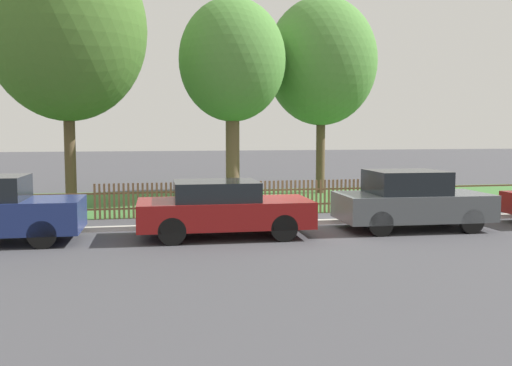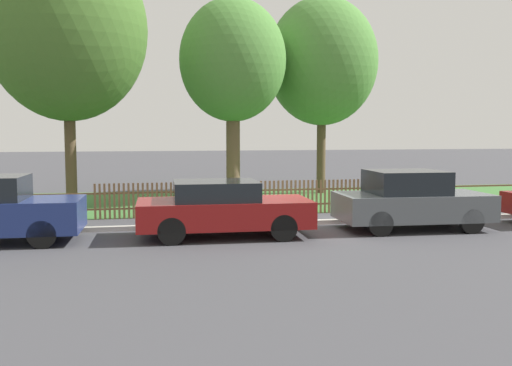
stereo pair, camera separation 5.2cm
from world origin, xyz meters
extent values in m
plane|color=#424247|center=(0.00, 0.00, 0.00)|extent=(120.00, 120.00, 0.00)
cube|color=#B2ADA3|center=(0.00, 0.10, 0.06)|extent=(41.84, 0.20, 0.12)
cube|color=#3D7033|center=(0.00, 5.87, 0.01)|extent=(41.84, 7.48, 0.01)
cube|color=brown|center=(0.00, 2.15, 0.29)|extent=(41.84, 0.03, 0.05)
cube|color=brown|center=(0.00, 2.15, 0.75)|extent=(41.84, 0.03, 0.05)
cube|color=brown|center=(-5.32, 2.12, 0.52)|extent=(0.06, 0.03, 1.04)
cube|color=brown|center=(-5.18, 2.12, 0.52)|extent=(0.06, 0.03, 1.04)
cube|color=brown|center=(-5.05, 2.12, 0.52)|extent=(0.06, 0.03, 1.04)
cube|color=brown|center=(-4.91, 2.12, 0.52)|extent=(0.06, 0.03, 1.04)
cube|color=brown|center=(-4.78, 2.12, 0.52)|extent=(0.06, 0.03, 1.04)
cube|color=brown|center=(-4.64, 2.12, 0.52)|extent=(0.06, 0.03, 1.04)
cube|color=brown|center=(-4.51, 2.12, 0.52)|extent=(0.06, 0.03, 1.04)
cube|color=brown|center=(-4.37, 2.12, 0.52)|extent=(0.06, 0.03, 1.04)
cube|color=brown|center=(-4.24, 2.12, 0.52)|extent=(0.06, 0.03, 1.04)
cube|color=brown|center=(-4.11, 2.12, 0.52)|extent=(0.06, 0.03, 1.04)
cube|color=brown|center=(-3.97, 2.12, 0.52)|extent=(0.06, 0.03, 1.04)
cube|color=brown|center=(-3.84, 2.12, 0.52)|extent=(0.06, 0.03, 1.04)
cube|color=brown|center=(-3.70, 2.12, 0.52)|extent=(0.06, 0.03, 1.04)
cube|color=brown|center=(-3.57, 2.12, 0.52)|extent=(0.06, 0.03, 1.04)
cube|color=brown|center=(-3.43, 2.12, 0.52)|extent=(0.06, 0.03, 1.04)
cube|color=brown|center=(-3.30, 2.12, 0.52)|extent=(0.06, 0.03, 1.04)
cube|color=brown|center=(-3.16, 2.12, 0.52)|extent=(0.06, 0.03, 1.04)
cube|color=brown|center=(-3.03, 2.12, 0.52)|extent=(0.06, 0.03, 1.04)
cube|color=brown|center=(-2.89, 2.12, 0.52)|extent=(0.06, 0.03, 1.04)
cube|color=brown|center=(-2.76, 2.12, 0.52)|extent=(0.06, 0.03, 1.04)
cube|color=brown|center=(-2.62, 2.12, 0.52)|extent=(0.06, 0.03, 1.04)
cube|color=brown|center=(-2.49, 2.12, 0.52)|extent=(0.06, 0.03, 1.04)
cube|color=brown|center=(-2.36, 2.12, 0.52)|extent=(0.06, 0.03, 1.04)
cube|color=brown|center=(-2.22, 2.12, 0.52)|extent=(0.06, 0.03, 1.04)
cube|color=brown|center=(-2.09, 2.12, 0.52)|extent=(0.06, 0.03, 1.04)
cube|color=brown|center=(-1.95, 2.12, 0.52)|extent=(0.06, 0.03, 1.04)
cube|color=brown|center=(-1.82, 2.12, 0.52)|extent=(0.06, 0.03, 1.04)
cube|color=brown|center=(-1.68, 2.12, 0.52)|extent=(0.06, 0.03, 1.04)
cube|color=brown|center=(-1.55, 2.12, 0.52)|extent=(0.06, 0.03, 1.04)
cube|color=brown|center=(-1.41, 2.12, 0.52)|extent=(0.06, 0.03, 1.04)
cube|color=brown|center=(-1.28, 2.12, 0.52)|extent=(0.06, 0.03, 1.04)
cube|color=brown|center=(-1.14, 2.12, 0.52)|extent=(0.06, 0.03, 1.04)
cube|color=brown|center=(-1.01, 2.12, 0.52)|extent=(0.06, 0.03, 1.04)
cube|color=brown|center=(-0.87, 2.12, 0.52)|extent=(0.06, 0.03, 1.04)
cube|color=brown|center=(-0.74, 2.12, 0.52)|extent=(0.06, 0.03, 1.04)
cube|color=brown|center=(-0.61, 2.12, 0.52)|extent=(0.06, 0.03, 1.04)
cube|color=brown|center=(-0.47, 2.12, 0.52)|extent=(0.06, 0.03, 1.04)
cube|color=brown|center=(-0.34, 2.12, 0.52)|extent=(0.06, 0.03, 1.04)
cube|color=brown|center=(-0.20, 2.12, 0.52)|extent=(0.06, 0.03, 1.04)
cube|color=brown|center=(-0.07, 2.12, 0.52)|extent=(0.06, 0.03, 1.04)
cube|color=brown|center=(0.07, 2.12, 0.52)|extent=(0.06, 0.03, 1.04)
cube|color=brown|center=(0.20, 2.12, 0.52)|extent=(0.06, 0.03, 1.04)
cube|color=brown|center=(0.34, 2.12, 0.52)|extent=(0.06, 0.03, 1.04)
cube|color=brown|center=(0.47, 2.12, 0.52)|extent=(0.06, 0.03, 1.04)
cube|color=brown|center=(0.61, 2.12, 0.52)|extent=(0.06, 0.03, 1.04)
cube|color=brown|center=(0.74, 2.12, 0.52)|extent=(0.06, 0.03, 1.04)
cube|color=brown|center=(0.87, 2.12, 0.52)|extent=(0.06, 0.03, 1.04)
cube|color=brown|center=(1.01, 2.12, 0.52)|extent=(0.06, 0.03, 1.04)
cube|color=brown|center=(1.14, 2.12, 0.52)|extent=(0.06, 0.03, 1.04)
cube|color=brown|center=(1.28, 2.12, 0.52)|extent=(0.06, 0.03, 1.04)
cube|color=brown|center=(1.41, 2.12, 0.52)|extent=(0.06, 0.03, 1.04)
cube|color=brown|center=(1.55, 2.12, 0.52)|extent=(0.06, 0.03, 1.04)
cube|color=brown|center=(1.68, 2.12, 0.52)|extent=(0.06, 0.03, 1.04)
cube|color=brown|center=(1.82, 2.12, 0.52)|extent=(0.06, 0.03, 1.04)
cube|color=brown|center=(1.95, 2.12, 0.52)|extent=(0.06, 0.03, 1.04)
cube|color=brown|center=(2.09, 2.12, 0.52)|extent=(0.06, 0.03, 1.04)
cube|color=brown|center=(2.22, 2.12, 0.52)|extent=(0.06, 0.03, 1.04)
cube|color=brown|center=(2.36, 2.12, 0.52)|extent=(0.06, 0.03, 1.04)
cube|color=brown|center=(2.49, 2.12, 0.52)|extent=(0.06, 0.03, 1.04)
cube|color=brown|center=(2.62, 2.12, 0.52)|extent=(0.06, 0.03, 1.04)
cube|color=brown|center=(2.76, 2.12, 0.52)|extent=(0.06, 0.03, 1.04)
cube|color=brown|center=(2.89, 2.12, 0.52)|extent=(0.06, 0.03, 1.04)
cube|color=brown|center=(3.03, 2.12, 0.52)|extent=(0.06, 0.03, 1.04)
cube|color=brown|center=(3.16, 2.12, 0.52)|extent=(0.06, 0.03, 1.04)
cube|color=brown|center=(3.30, 2.12, 0.52)|extent=(0.06, 0.03, 1.04)
cube|color=brown|center=(3.43, 2.12, 0.52)|extent=(0.06, 0.03, 1.04)
cube|color=brown|center=(3.57, 2.12, 0.52)|extent=(0.06, 0.03, 1.04)
cube|color=brown|center=(3.70, 2.12, 0.52)|extent=(0.06, 0.03, 1.04)
cube|color=brown|center=(3.84, 2.12, 0.52)|extent=(0.06, 0.03, 1.04)
cube|color=brown|center=(3.97, 2.12, 0.52)|extent=(0.06, 0.03, 1.04)
cube|color=brown|center=(4.11, 2.12, 0.52)|extent=(0.06, 0.03, 1.04)
cube|color=brown|center=(4.24, 2.12, 0.52)|extent=(0.06, 0.03, 1.04)
cube|color=brown|center=(4.37, 2.12, 0.52)|extent=(0.06, 0.03, 1.04)
cube|color=brown|center=(4.51, 2.12, 0.52)|extent=(0.06, 0.03, 1.04)
cube|color=brown|center=(4.64, 2.12, 0.52)|extent=(0.06, 0.03, 1.04)
cube|color=brown|center=(4.78, 2.12, 0.52)|extent=(0.06, 0.03, 1.04)
cube|color=brown|center=(4.91, 2.12, 0.52)|extent=(0.06, 0.03, 1.04)
cube|color=brown|center=(5.05, 2.12, 0.52)|extent=(0.06, 0.03, 1.04)
cube|color=brown|center=(5.18, 2.12, 0.52)|extent=(0.06, 0.03, 1.04)
cube|color=brown|center=(5.32, 2.12, 0.52)|extent=(0.06, 0.03, 1.04)
cylinder|color=black|center=(-6.07, -0.28, 0.31)|extent=(0.62, 0.16, 0.62)
cylinder|color=black|center=(-6.11, -1.85, 0.31)|extent=(0.62, 0.16, 0.62)
cube|color=maroon|center=(-2.06, -1.22, 0.58)|extent=(4.14, 1.94, 0.62)
cube|color=black|center=(-2.26, -1.22, 1.12)|extent=(2.01, 1.70, 0.46)
cylinder|color=black|center=(-0.77, -0.41, 0.31)|extent=(0.63, 0.16, 0.63)
cylinder|color=black|center=(-0.81, -2.10, 0.31)|extent=(0.63, 0.16, 0.63)
cylinder|color=black|center=(-3.31, -0.34, 0.31)|extent=(0.63, 0.16, 0.63)
cylinder|color=black|center=(-3.35, -2.04, 0.31)|extent=(0.63, 0.16, 0.63)
cube|color=#51565B|center=(2.84, -1.13, 0.60)|extent=(3.88, 1.96, 0.67)
cube|color=black|center=(2.65, -1.12, 1.23)|extent=(1.89, 1.70, 0.59)
cylinder|color=black|center=(4.05, -0.33, 0.31)|extent=(0.62, 0.16, 0.62)
cylinder|color=black|center=(3.99, -2.01, 0.31)|extent=(0.62, 0.16, 0.62)
cylinder|color=black|center=(1.68, -0.25, 0.31)|extent=(0.62, 0.16, 0.62)
cylinder|color=black|center=(1.62, -1.93, 0.31)|extent=(0.62, 0.16, 0.62)
cylinder|color=black|center=(-1.13, 0.77, 0.32)|extent=(0.64, 0.11, 0.64)
cylinder|color=black|center=(-2.51, 0.76, 0.32)|extent=(0.64, 0.11, 0.64)
ellipsoid|color=#2D3851|center=(-1.82, 0.77, 0.68)|extent=(1.83, 0.66, 0.86)
ellipsoid|color=#2D3851|center=(-1.38, 0.77, 0.91)|extent=(0.43, 0.81, 0.40)
cylinder|color=brown|center=(-6.29, 4.96, 2.09)|extent=(0.36, 0.36, 4.18)
ellipsoid|color=#426B28|center=(-6.29, 4.96, 5.80)|extent=(5.14, 5.14, 5.91)
cylinder|color=brown|center=(-0.71, 6.07, 1.94)|extent=(0.50, 0.50, 3.87)
ellipsoid|color=#4C8438|center=(-0.71, 6.07, 5.09)|extent=(3.86, 3.86, 4.44)
cylinder|color=brown|center=(3.19, 7.71, 1.96)|extent=(0.36, 0.36, 3.92)
ellipsoid|color=#4C8438|center=(3.19, 7.71, 5.33)|extent=(4.46, 4.46, 5.13)
camera|label=1|loc=(-3.97, -14.61, 2.52)|focal=40.00mm
camera|label=2|loc=(-3.92, -14.62, 2.52)|focal=40.00mm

